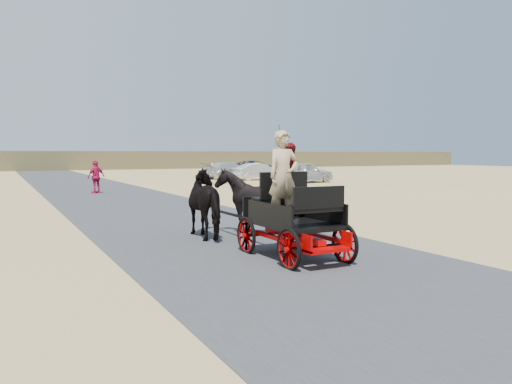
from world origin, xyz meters
name	(u,v)px	position (x,y,z in m)	size (l,w,h in m)	color
ground	(342,280)	(0.00, 0.00, 0.00)	(140.00, 140.00, 0.00)	tan
road	(342,280)	(0.00, 0.00, 0.01)	(6.00, 140.00, 0.01)	#38383A
ridge_far	(40,161)	(0.00, 62.00, 1.20)	(140.00, 6.00, 2.40)	brown
carriage	(293,240)	(0.25, 1.91, 0.36)	(1.30, 2.40, 0.72)	black
horse_left	(210,203)	(-0.30, 4.91, 0.85)	(0.91, 2.01, 1.70)	black
horse_right	(250,201)	(0.80, 4.91, 0.85)	(1.37, 1.54, 1.70)	black
driver_man	(283,176)	(0.05, 1.96, 1.62)	(0.66, 0.43, 1.80)	tan
passenger_woman	(291,180)	(0.55, 2.51, 1.51)	(0.77, 0.60, 1.58)	#660C0F
pedestrian	(96,177)	(-0.36, 20.30, 0.86)	(1.01, 0.42, 1.73)	#BA1546
car_a	(304,172)	(14.45, 23.38, 0.76)	(1.80, 4.48, 1.53)	silver
car_b	(259,172)	(13.36, 28.21, 0.66)	(1.40, 4.03, 1.33)	silver
car_c	(230,170)	(12.21, 31.23, 0.69)	(1.93, 4.75, 1.38)	silver
car_d	(255,168)	(17.58, 37.02, 0.70)	(2.31, 5.01, 1.39)	navy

